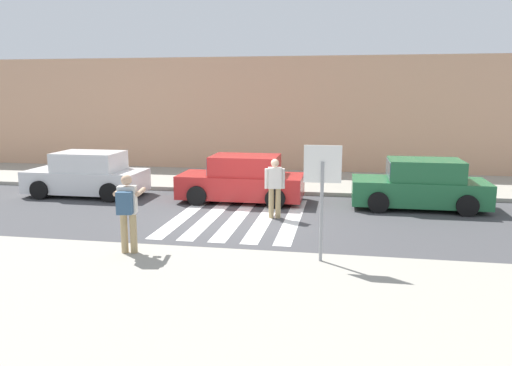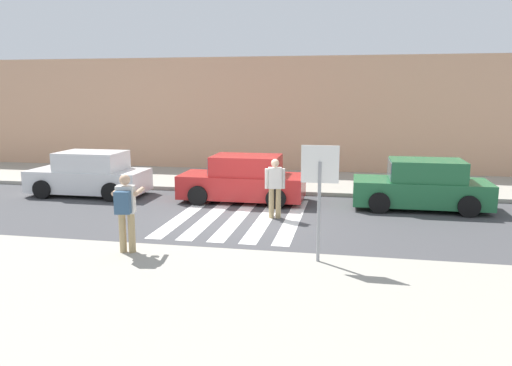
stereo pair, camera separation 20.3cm
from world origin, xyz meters
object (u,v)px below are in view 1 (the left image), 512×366
object	(u,v)px
parked_car_white	(87,175)
parked_car_red	(242,180)
stop_sign	(322,178)
pedestrian_crossing	(275,185)
photographer_with_backpack	(127,207)
parked_car_green	(420,185)

from	to	relation	value
parked_car_white	parked_car_red	world-z (taller)	same
parked_car_red	stop_sign	bearing A→B (deg)	-64.21
pedestrian_crossing	parked_car_red	xyz separation A→B (m)	(-1.37, 2.03, -0.25)
photographer_with_backpack	pedestrian_crossing	bearing A→B (deg)	57.73
parked_car_green	photographer_with_backpack	bearing A→B (deg)	-138.27
parked_car_white	parked_car_red	xyz separation A→B (m)	(5.55, 0.00, 0.00)
parked_car_green	pedestrian_crossing	bearing A→B (deg)	-154.76
photographer_with_backpack	parked_car_white	xyz separation A→B (m)	(-4.31, 6.18, -0.44)
stop_sign	pedestrian_crossing	bearing A→B (deg)	111.02
parked_car_white	parked_car_red	distance (m)	5.55
stop_sign	parked_car_red	size ratio (longest dim) A/B	0.59
stop_sign	photographer_with_backpack	distance (m)	4.20
stop_sign	parked_car_red	bearing A→B (deg)	115.79
pedestrian_crossing	parked_car_green	distance (m)	4.78
parked_car_red	photographer_with_backpack	bearing A→B (deg)	-101.42
stop_sign	parked_car_white	xyz separation A→B (m)	(-8.43, 5.96, -1.16)
photographer_with_backpack	parked_car_red	size ratio (longest dim) A/B	0.42
photographer_with_backpack	parked_car_green	size ratio (longest dim) A/B	0.42
photographer_with_backpack	stop_sign	bearing A→B (deg)	3.09
photographer_with_backpack	pedestrian_crossing	distance (m)	4.91
stop_sign	parked_car_white	distance (m)	10.39
photographer_with_backpack	pedestrian_crossing	size ratio (longest dim) A/B	1.00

